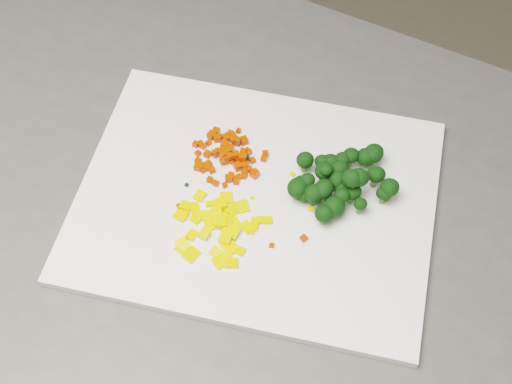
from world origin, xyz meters
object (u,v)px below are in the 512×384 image
(cutting_board, at_px, (256,199))
(broccoli_pile, at_px, (344,178))
(counter_block, at_px, (239,336))
(pepper_pile, at_px, (219,221))
(carrot_pile, at_px, (228,150))

(cutting_board, relative_size, broccoli_pile, 3.75)
(counter_block, distance_m, pepper_pile, 0.47)
(counter_block, bearing_deg, carrot_pile, 113.33)
(carrot_pile, distance_m, broccoli_pile, 0.14)
(cutting_board, bearing_deg, carrot_pile, 136.83)
(broccoli_pile, bearing_deg, carrot_pile, 177.21)
(counter_block, xyz_separation_m, pepper_pile, (0.01, -0.06, 0.47))
(counter_block, relative_size, carrot_pile, 10.53)
(counter_block, distance_m, broccoli_pile, 0.50)
(counter_block, relative_size, cutting_board, 2.34)
(carrot_pile, xyz_separation_m, pepper_pile, (0.02, -0.09, -0.01))
(pepper_pile, bearing_deg, carrot_pile, 102.69)
(counter_block, xyz_separation_m, carrot_pile, (-0.01, 0.03, 0.47))
(cutting_board, bearing_deg, broccoli_pile, 22.99)
(carrot_pile, bearing_deg, pepper_pile, -77.31)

